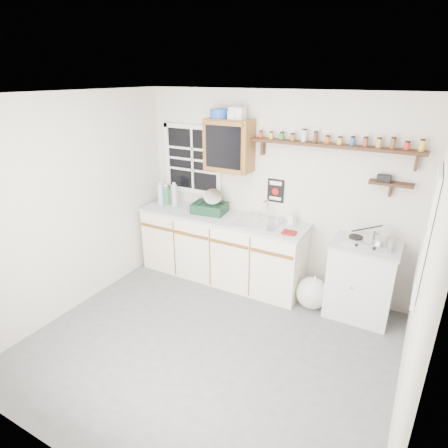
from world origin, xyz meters
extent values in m
cube|color=#525254|center=(0.00, 0.00, -0.01)|extent=(3.60, 3.20, 0.02)
cube|color=white|center=(0.00, 0.00, 2.51)|extent=(3.60, 3.20, 0.02)
cube|color=beige|center=(-1.81, 0.00, 1.25)|extent=(0.02, 3.20, 2.50)
cube|color=beige|center=(1.81, 0.00, 1.25)|extent=(0.02, 3.20, 2.50)
cube|color=beige|center=(0.00, 1.61, 1.25)|extent=(3.60, 0.02, 2.50)
cube|color=beige|center=(0.00, -1.61, 1.25)|extent=(3.60, 0.02, 2.50)
cube|color=beige|center=(-0.58, 1.30, 0.44)|extent=(2.27, 0.60, 0.88)
cube|color=#9DA0A4|center=(-0.58, 1.30, 0.90)|extent=(2.31, 0.62, 0.04)
cube|color=brown|center=(-1.44, 0.99, 0.70)|extent=(0.53, 0.02, 0.03)
cube|color=brown|center=(-0.87, 0.99, 0.70)|extent=(0.53, 0.02, 0.03)
cube|color=brown|center=(-0.30, 0.99, 0.70)|extent=(0.53, 0.02, 0.03)
cube|color=brown|center=(0.27, 0.99, 0.70)|extent=(0.53, 0.02, 0.03)
cube|color=#BABBB4|center=(1.25, 1.33, 0.44)|extent=(0.70, 0.55, 0.88)
cube|color=#9DA0A4|center=(1.25, 1.33, 0.90)|extent=(0.73, 0.57, 0.03)
cube|color=silver|center=(-0.05, 1.30, 0.93)|extent=(0.52, 0.44, 0.03)
cylinder|color=silver|center=(0.00, 1.46, 1.06)|extent=(0.02, 0.02, 0.28)
cylinder|color=silver|center=(0.00, 1.40, 1.19)|extent=(0.02, 0.14, 0.02)
cube|color=brown|center=(-0.55, 1.45, 1.82)|extent=(0.60, 0.30, 0.65)
cube|color=black|center=(-0.55, 1.29, 1.82)|extent=(0.48, 0.02, 0.52)
cylinder|color=#184A9D|center=(-0.69, 1.45, 2.21)|extent=(0.24, 0.24, 0.11)
cube|color=silver|center=(-0.44, 1.45, 2.22)|extent=(0.18, 0.15, 0.14)
cylinder|color=silver|center=(-0.49, 1.40, 2.20)|extent=(0.12, 0.12, 0.10)
cube|color=black|center=(0.73, 1.51, 1.92)|extent=(1.91, 0.18, 0.04)
cube|color=black|center=(-0.13, 1.55, 1.82)|extent=(0.03, 0.10, 0.18)
cube|color=black|center=(1.58, 1.55, 1.82)|extent=(0.03, 0.10, 0.18)
cylinder|color=red|center=(-0.15, 1.51, 1.97)|extent=(0.04, 0.04, 0.07)
cylinder|color=black|center=(-0.15, 1.51, 2.02)|extent=(0.04, 0.04, 0.02)
cylinder|color=gold|center=(-0.02, 1.51, 1.97)|extent=(0.05, 0.05, 0.07)
cylinder|color=black|center=(-0.02, 1.51, 2.02)|extent=(0.04, 0.04, 0.02)
cylinder|color=#267226|center=(0.12, 1.51, 1.98)|extent=(0.06, 0.06, 0.08)
cylinder|color=black|center=(0.12, 1.51, 2.02)|extent=(0.05, 0.05, 0.02)
cylinder|color=#99591E|center=(0.25, 1.51, 1.97)|extent=(0.05, 0.05, 0.07)
cylinder|color=black|center=(0.25, 1.51, 2.02)|extent=(0.05, 0.05, 0.02)
cylinder|color=silver|center=(0.39, 1.51, 2.00)|extent=(0.06, 0.06, 0.13)
cylinder|color=black|center=(0.39, 1.51, 2.07)|extent=(0.05, 0.05, 0.02)
cylinder|color=#4C2614|center=(0.52, 1.51, 1.99)|extent=(0.05, 0.05, 0.11)
cylinder|color=black|center=(0.52, 1.51, 2.06)|extent=(0.04, 0.04, 0.02)
cylinder|color=#B24C19|center=(0.66, 1.51, 1.98)|extent=(0.05, 0.05, 0.07)
cylinder|color=black|center=(0.66, 1.51, 2.02)|extent=(0.05, 0.05, 0.02)
cylinder|color=gold|center=(0.79, 1.51, 1.97)|extent=(0.06, 0.06, 0.07)
cylinder|color=black|center=(0.79, 1.51, 2.02)|extent=(0.05, 0.05, 0.02)
cylinder|color=#334C8C|center=(0.93, 1.51, 1.98)|extent=(0.05, 0.05, 0.08)
cylinder|color=black|center=(0.93, 1.51, 2.03)|extent=(0.05, 0.05, 0.02)
cylinder|color=maroon|center=(1.06, 1.51, 1.98)|extent=(0.06, 0.06, 0.09)
cylinder|color=black|center=(1.06, 1.51, 2.03)|extent=(0.05, 0.05, 0.02)
cylinder|color=#BF8C3F|center=(1.20, 1.51, 1.98)|extent=(0.06, 0.06, 0.09)
cylinder|color=black|center=(1.20, 1.51, 2.04)|extent=(0.05, 0.05, 0.02)
cylinder|color=brown|center=(1.33, 1.51, 1.99)|extent=(0.05, 0.05, 0.11)
cylinder|color=black|center=(1.33, 1.51, 2.05)|extent=(0.05, 0.05, 0.02)
cylinder|color=red|center=(1.47, 1.51, 1.98)|extent=(0.06, 0.06, 0.08)
cylinder|color=black|center=(1.47, 1.51, 2.02)|extent=(0.05, 0.05, 0.02)
cylinder|color=gold|center=(1.60, 1.51, 1.99)|extent=(0.05, 0.05, 0.11)
cylinder|color=black|center=(1.60, 1.51, 2.05)|extent=(0.05, 0.05, 0.02)
cube|color=black|center=(1.38, 1.52, 1.57)|extent=(0.45, 0.15, 0.03)
cube|color=black|center=(1.38, 1.56, 1.49)|extent=(0.03, 0.08, 0.14)
cube|color=black|center=(1.30, 1.52, 1.62)|extent=(0.14, 0.10, 0.07)
cube|color=black|center=(0.05, 1.59, 1.28)|extent=(0.22, 0.01, 0.30)
cube|color=white|center=(0.05, 1.58, 1.38)|extent=(0.16, 0.00, 0.05)
cylinder|color=#A50C0C|center=(0.05, 1.58, 1.27)|extent=(0.09, 0.01, 0.09)
cube|color=white|center=(0.05, 1.58, 1.18)|extent=(0.16, 0.00, 0.04)
cube|color=black|center=(-1.20, 1.59, 1.55)|extent=(0.85, 0.02, 0.90)
cube|color=silver|center=(-1.20, 1.59, 1.55)|extent=(0.93, 0.03, 0.98)
cube|color=black|center=(1.79, 0.55, 1.45)|extent=(0.02, 0.70, 1.00)
cube|color=silver|center=(1.79, 0.55, 1.45)|extent=(0.03, 0.78, 1.08)
cylinder|color=#A0B2BC|center=(-1.58, 1.30, 1.07)|extent=(0.09, 0.09, 0.30)
cylinder|color=silver|center=(-1.58, 1.30, 1.23)|extent=(0.05, 0.05, 0.03)
cylinder|color=#277540|center=(-1.49, 1.33, 1.05)|extent=(0.09, 0.09, 0.27)
cylinder|color=silver|center=(-1.49, 1.33, 1.20)|extent=(0.05, 0.05, 0.03)
cylinder|color=#A0B2BC|center=(-1.36, 1.34, 1.07)|extent=(0.08, 0.08, 0.31)
cylinder|color=silver|center=(-1.36, 1.34, 1.24)|extent=(0.04, 0.04, 0.03)
cube|color=#10321E|center=(-0.78, 1.33, 0.99)|extent=(0.48, 0.38, 0.13)
cylinder|color=silver|center=(-0.73, 1.33, 1.12)|extent=(0.34, 0.36, 0.26)
imported|color=beige|center=(0.33, 1.45, 1.01)|extent=(0.10, 0.10, 0.17)
cube|color=maroon|center=(0.41, 1.17, 0.93)|extent=(0.17, 0.15, 0.02)
cube|color=silver|center=(1.26, 1.31, 0.94)|extent=(0.51, 0.27, 0.06)
cylinder|color=black|center=(1.13, 1.31, 0.98)|extent=(0.15, 0.15, 0.01)
cylinder|color=black|center=(1.38, 1.31, 0.98)|extent=(0.15, 0.15, 0.01)
cylinder|color=silver|center=(1.38, 1.31, 1.03)|extent=(0.17, 0.17, 0.10)
cylinder|color=black|center=(1.22, 1.39, 1.07)|extent=(0.33, 0.07, 0.17)
ellipsoid|color=beige|center=(0.74, 1.19, 0.19)|extent=(0.40, 0.37, 0.42)
cone|color=beige|center=(0.76, 1.19, 0.39)|extent=(0.12, 0.12, 0.12)
camera|label=1|loc=(1.68, -2.73, 2.65)|focal=30.00mm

